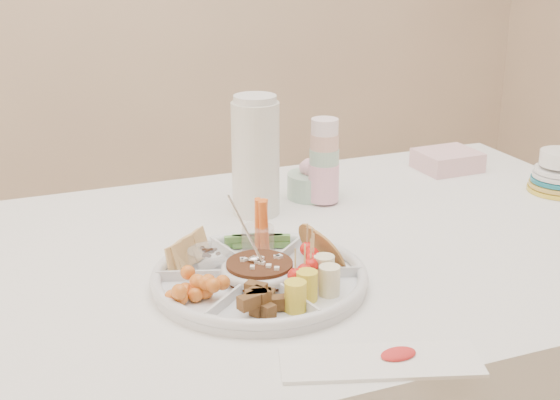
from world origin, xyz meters
name	(u,v)px	position (x,y,z in m)	size (l,w,h in m)	color
party_tray	(260,274)	(-0.18, -0.14, 0.78)	(0.38, 0.38, 0.04)	white
bean_dip	(260,271)	(-0.18, -0.14, 0.79)	(0.12, 0.12, 0.04)	#5D2213
tortillas	(319,248)	(-0.05, -0.12, 0.80)	(0.11, 0.11, 0.07)	olive
carrot_cucumber	(257,226)	(-0.14, -0.02, 0.82)	(0.12, 0.12, 0.11)	orange
pita_raisins	(197,250)	(-0.26, -0.04, 0.80)	(0.11, 0.11, 0.06)	tan
cherries	(194,285)	(-0.31, -0.16, 0.79)	(0.12, 0.12, 0.05)	orange
granola_chunks	(262,301)	(-0.22, -0.26, 0.79)	(0.09, 0.09, 0.04)	#432617
banana_tomato	(327,270)	(-0.09, -0.24, 0.82)	(0.12, 0.12, 0.10)	#E5DC84
cup_stack	(324,163)	(0.11, 0.22, 0.85)	(0.07, 0.07, 0.19)	white
thermos	(256,155)	(-0.05, 0.21, 0.89)	(0.10, 0.10, 0.27)	silver
flower_bowl	(312,180)	(0.10, 0.26, 0.80)	(0.12, 0.12, 0.09)	silver
napkin_stack	(447,160)	(0.52, 0.32, 0.78)	(0.15, 0.13, 0.05)	beige
plate_stack	(560,173)	(0.67, 0.07, 0.80)	(0.15, 0.15, 0.09)	gold
placemat	(380,362)	(-0.11, -0.45, 0.76)	(0.30, 0.10, 0.01)	silver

